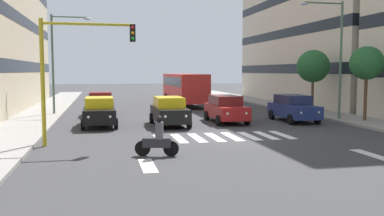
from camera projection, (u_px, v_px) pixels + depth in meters
The scene contains 17 objects.
ground_plane at pixel (223, 137), 20.68m from camera, with size 180.00×180.00×0.00m, color #38383A.
sidewalk_right at pixel (1, 143), 18.48m from camera, with size 3.14×90.00×0.15m, color gray.
crosswalk_markings at pixel (223, 137), 20.68m from camera, with size 6.75×2.80×0.01m.
lane_arrow_0 at pixel (371, 155), 16.26m from camera, with size 0.50×2.20×0.01m, color silver.
lane_arrow_1 at pixel (148, 165), 14.40m from camera, with size 0.50×2.20×0.01m, color silver.
car_0 at pixel (293, 108), 26.96m from camera, with size 2.02×4.44×1.72m.
car_1 at pixel (226, 109), 26.42m from camera, with size 2.02×4.44×1.72m.
car_2 at pixel (169, 111), 24.86m from camera, with size 2.02×4.44×1.72m.
car_3 at pixel (100, 111), 24.60m from camera, with size 2.02×4.44×1.72m.
car_row2_0 at pixel (101, 103), 30.82m from camera, with size 2.02×4.44×1.72m.
bus_behind_traffic at pixel (184, 86), 39.58m from camera, with size 2.78×10.50×3.00m.
motorcycle_with_rider at pixel (158, 140), 15.91m from camera, with size 1.67×0.54×1.57m.
traffic_light_gantry at pixel (70, 62), 17.96m from camera, with size 4.07×0.36×5.50m.
street_lamp_left at pixel (334, 48), 26.83m from camera, with size 3.05×0.28×7.59m.
street_lamp_right at pixel (59, 53), 30.40m from camera, with size 2.88×0.28×7.22m.
street_tree_0 at pixel (367, 63), 26.07m from camera, with size 2.12×2.12×4.68m.
street_tree_1 at pixel (313, 66), 31.96m from camera, with size 2.50×2.50×4.75m.
Camera 1 is at (5.89, 19.67, 3.26)m, focal length 38.85 mm.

